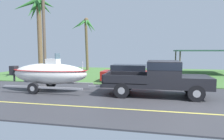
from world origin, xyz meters
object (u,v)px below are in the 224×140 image
at_px(boat_on_trailer, 49,73).
at_px(utility_pole, 44,32).
at_px(palm_tree_near_left, 38,16).
at_px(palm_tree_mid, 86,31).
at_px(parked_sedan_far, 131,74).
at_px(carport_awning, 207,51).
at_px(pickup_truck_towing, 163,77).

bearing_deg(boat_on_trailer, utility_pole, 123.30).
relative_size(palm_tree_near_left, palm_tree_mid, 1.08).
distance_m(boat_on_trailer, parked_sedan_far, 6.22).
relative_size(carport_awning, palm_tree_mid, 0.98).
height_order(palm_tree_mid, utility_pole, utility_pole).
bearing_deg(parked_sedan_far, boat_on_trailer, -135.76).
height_order(boat_on_trailer, utility_pole, utility_pole).
height_order(boat_on_trailer, palm_tree_near_left, palm_tree_near_left).
bearing_deg(utility_pole, carport_awning, 28.39).
relative_size(carport_awning, utility_pole, 0.84).
distance_m(parked_sedan_far, utility_pole, 7.73).
distance_m(pickup_truck_towing, parked_sedan_far, 4.87).
bearing_deg(utility_pole, palm_tree_near_left, 143.07).
distance_m(boat_on_trailer, carport_awning, 16.29).
bearing_deg(parked_sedan_far, carport_awning, 45.20).
xyz_separation_m(pickup_truck_towing, parked_sedan_far, (-2.19, 4.33, -0.38)).
distance_m(boat_on_trailer, palm_tree_mid, 13.61).
xyz_separation_m(carport_awning, palm_tree_mid, (-13.69, 1.43, 2.51)).
bearing_deg(boat_on_trailer, palm_tree_mid, 99.61).
bearing_deg(palm_tree_mid, palm_tree_near_left, -98.61).
height_order(boat_on_trailer, carport_awning, carport_awning).
distance_m(carport_awning, palm_tree_mid, 13.99).
height_order(palm_tree_near_left, utility_pole, utility_pole).
distance_m(parked_sedan_far, carport_awning, 10.17).
bearing_deg(parked_sedan_far, palm_tree_mid, 127.81).
bearing_deg(pickup_truck_towing, parked_sedan_far, 116.82).
relative_size(pickup_truck_towing, utility_pole, 0.75).
relative_size(parked_sedan_far, carport_awning, 0.72).
xyz_separation_m(carport_awning, utility_pole, (-14.04, -7.59, 1.55)).
distance_m(pickup_truck_towing, palm_tree_near_left, 11.86).
distance_m(boat_on_trailer, palm_tree_near_left, 7.11).
height_order(pickup_truck_towing, parked_sedan_far, pickup_truck_towing).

